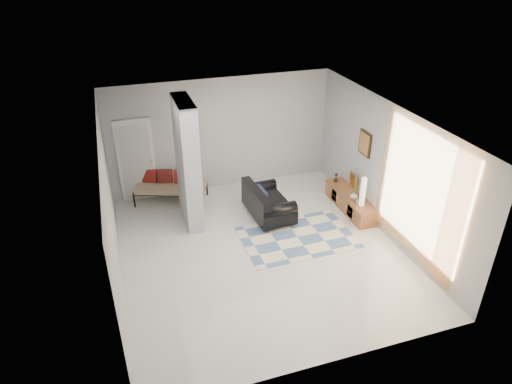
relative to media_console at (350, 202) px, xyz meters
name	(u,v)px	position (x,y,z in m)	size (l,w,h in m)	color
floor	(260,250)	(-2.52, -0.90, -0.20)	(6.00, 6.00, 0.00)	white
ceiling	(261,120)	(-2.52, -0.90, 2.60)	(6.00, 6.00, 0.00)	white
wall_back	(222,135)	(-2.52, 2.10, 1.20)	(6.00, 6.00, 0.00)	#B0B3B5
wall_front	(332,292)	(-2.52, -3.90, 1.20)	(6.00, 6.00, 0.00)	#B0B3B5
wall_left	(111,214)	(-5.27, -0.90, 1.20)	(6.00, 6.00, 0.00)	#B0B3B5
wall_right	(387,171)	(0.23, -0.90, 1.20)	(6.00, 6.00, 0.00)	#B0B3B5
partition_column	(188,164)	(-3.62, 0.70, 1.20)	(0.35, 1.20, 2.80)	#A7ACAF
hallway_door	(136,161)	(-4.62, 2.06, 0.82)	(0.85, 0.06, 2.04)	white
curtain	(418,195)	(0.15, -2.05, 1.25)	(2.55, 2.55, 0.00)	orange
wall_art	(365,143)	(0.20, 0.00, 1.45)	(0.04, 0.45, 0.55)	#301E0D
media_console	(350,202)	(0.00, 0.00, 0.00)	(0.45, 1.77, 0.80)	brown
loveseat	(266,203)	(-1.98, 0.29, 0.16)	(0.90, 1.45, 0.76)	silver
daybed	(170,185)	(-3.94, 1.72, 0.21)	(1.80, 1.24, 0.77)	black
area_rug	(297,237)	(-1.62, -0.70, -0.20)	(2.36, 1.57, 0.01)	beige
cylinder_lamp	(363,192)	(-0.02, -0.50, 0.53)	(0.12, 0.12, 0.67)	silver
bronze_figurine	(336,178)	(-0.05, 0.69, 0.30)	(0.11, 0.11, 0.22)	black
vase	(354,195)	(-0.05, -0.20, 0.28)	(0.17, 0.17, 0.17)	silver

